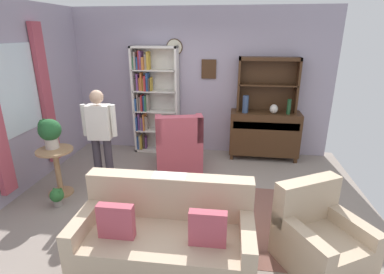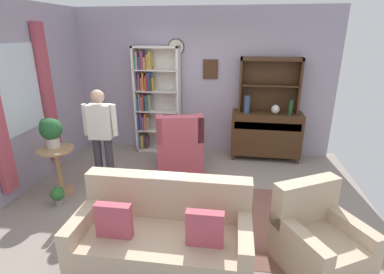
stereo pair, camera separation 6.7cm
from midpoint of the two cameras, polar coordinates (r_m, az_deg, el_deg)
The scene contains 19 objects.
ground_plane at distance 4.47m, azimuth -1.27°, elevation -12.49°, with size 5.40×4.60×0.02m, color gray.
wall_back at distance 5.97m, azimuth 2.30°, elevation 10.32°, with size 5.00×0.09×2.80m.
wall_left at distance 5.03m, azimuth -31.03°, elevation 5.75°, with size 0.16×4.20×2.80m.
area_rug at distance 4.18m, azimuth 0.76°, elevation -14.70°, with size 2.34×1.76×0.01m, color brown.
bookshelf at distance 6.04m, azimuth -7.00°, elevation 7.12°, with size 0.90×0.30×2.10m.
sideboard at distance 5.91m, azimuth 14.17°, elevation 0.68°, with size 1.30×0.45×0.92m.
sideboard_hutch at distance 5.78m, azimuth 14.96°, elevation 10.94°, with size 1.10×0.26×1.00m.
vase_tall at distance 5.65m, azimuth 10.76°, elevation 6.12°, with size 0.11×0.11×0.32m, color #33476B.
vase_round at distance 5.72m, azimuth 15.93°, elevation 5.10°, with size 0.15×0.15×0.17m, color beige.
bottle_wine at distance 5.73m, azimuth 18.59°, elevation 5.40°, with size 0.07×0.07×0.28m, color #194223.
couch_floral at distance 3.32m, azimuth -4.85°, elevation -18.54°, with size 1.81×0.88×0.90m.
armchair_floral at distance 3.55m, azimuth 23.44°, elevation -17.91°, with size 1.04×1.05×0.88m.
wingback_chair at distance 5.28m, azimuth -1.97°, elevation -2.44°, with size 0.95×0.97×1.05m.
plant_stand at distance 4.93m, azimuth -23.75°, elevation -5.06°, with size 0.52×0.52×0.73m.
potted_plant_large at distance 4.82m, azimuth -24.98°, elevation 1.11°, with size 0.32×0.32×0.44m.
potted_plant_small at distance 4.73m, azimuth -23.84°, elevation -10.05°, with size 0.19×0.19×0.27m.
person_reading at distance 4.73m, azimuth -16.54°, elevation 0.82°, with size 0.52×0.23×1.56m.
coffee_table at distance 4.08m, azimuth -0.38°, elevation -9.91°, with size 0.80×0.50×0.42m.
book_stack at distance 4.06m, azimuth -1.70°, elevation -8.59°, with size 0.16×0.15×0.05m.
Camera 2 is at (0.72, -3.72, 2.36)m, focal length 27.99 mm.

